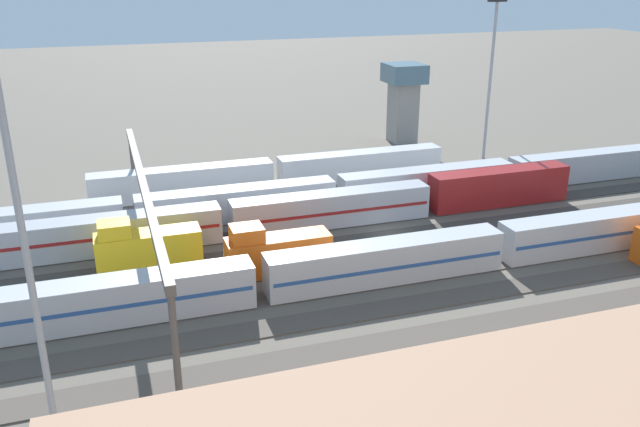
{
  "coord_description": "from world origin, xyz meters",
  "views": [
    {
      "loc": [
        28.39,
        61.12,
        27.84
      ],
      "look_at": [
        7.2,
        -2.68,
        2.5
      ],
      "focal_mm": 37.17,
      "sensor_mm": 36.0,
      "label": 1
    }
  ],
  "objects_px": {
    "train_on_track_3": "(205,222)",
    "signal_gantry": "(144,192)",
    "train_on_track_6": "(365,264)",
    "train_on_track_0": "(275,173)",
    "train_on_track_5": "(276,252)",
    "light_mast_0": "(493,54)",
    "train_on_track_2": "(326,194)",
    "light_mast_1": "(10,160)",
    "train_on_track_4": "(146,247)",
    "control_tower": "(403,97)"
  },
  "relations": [
    {
      "from": "train_on_track_4",
      "to": "light_mast_0",
      "type": "height_order",
      "value": "light_mast_0"
    },
    {
      "from": "train_on_track_5",
      "to": "light_mast_1",
      "type": "xyz_separation_m",
      "value": [
        19.32,
        17.38,
        15.58
      ]
    },
    {
      "from": "train_on_track_2",
      "to": "control_tower",
      "type": "xyz_separation_m",
      "value": [
        -22.83,
        -27.43,
        5.46
      ]
    },
    {
      "from": "train_on_track_2",
      "to": "train_on_track_3",
      "type": "height_order",
      "value": "same"
    },
    {
      "from": "light_mast_0",
      "to": "train_on_track_5",
      "type": "bearing_deg",
      "value": 35.57
    },
    {
      "from": "light_mast_0",
      "to": "signal_gantry",
      "type": "height_order",
      "value": "light_mast_0"
    },
    {
      "from": "train_on_track_5",
      "to": "train_on_track_6",
      "type": "xyz_separation_m",
      "value": [
        -7.13,
        5.0,
        -0.09
      ]
    },
    {
      "from": "train_on_track_5",
      "to": "light_mast_1",
      "type": "height_order",
      "value": "light_mast_1"
    },
    {
      "from": "train_on_track_0",
      "to": "signal_gantry",
      "type": "bearing_deg",
      "value": 48.2
    },
    {
      "from": "train_on_track_2",
      "to": "train_on_track_6",
      "type": "xyz_separation_m",
      "value": [
        3.05,
        20.0,
        0.0
      ]
    },
    {
      "from": "train_on_track_6",
      "to": "signal_gantry",
      "type": "xyz_separation_m",
      "value": [
        18.46,
        -10.0,
        5.73
      ]
    },
    {
      "from": "light_mast_0",
      "to": "train_on_track_6",
      "type": "bearing_deg",
      "value": 45.51
    },
    {
      "from": "train_on_track_3",
      "to": "train_on_track_0",
      "type": "bearing_deg",
      "value": -127.89
    },
    {
      "from": "signal_gantry",
      "to": "light_mast_0",
      "type": "bearing_deg",
      "value": -155.19
    },
    {
      "from": "light_mast_1",
      "to": "light_mast_0",
      "type": "bearing_deg",
      "value": -142.23
    },
    {
      "from": "train_on_track_3",
      "to": "train_on_track_0",
      "type": "relative_size",
      "value": 1.92
    },
    {
      "from": "train_on_track_2",
      "to": "train_on_track_0",
      "type": "distance_m",
      "value": 10.64
    },
    {
      "from": "train_on_track_2",
      "to": "train_on_track_3",
      "type": "distance_m",
      "value": 16.1
    },
    {
      "from": "train_on_track_6",
      "to": "train_on_track_3",
      "type": "bearing_deg",
      "value": -50.76
    },
    {
      "from": "train_on_track_6",
      "to": "light_mast_1",
      "type": "xyz_separation_m",
      "value": [
        26.46,
        12.38,
        15.67
      ]
    },
    {
      "from": "train_on_track_0",
      "to": "signal_gantry",
      "type": "distance_m",
      "value": 27.45
    },
    {
      "from": "train_on_track_0",
      "to": "signal_gantry",
      "type": "xyz_separation_m",
      "value": [
        17.89,
        20.0,
        5.78
      ]
    },
    {
      "from": "train_on_track_2",
      "to": "signal_gantry",
      "type": "bearing_deg",
      "value": 24.93
    },
    {
      "from": "train_on_track_0",
      "to": "control_tower",
      "type": "distance_m",
      "value": 32.15
    },
    {
      "from": "train_on_track_0",
      "to": "train_on_track_6",
      "type": "relative_size",
      "value": 0.41
    },
    {
      "from": "train_on_track_5",
      "to": "control_tower",
      "type": "distance_m",
      "value": 54.03
    },
    {
      "from": "train_on_track_2",
      "to": "light_mast_0",
      "type": "bearing_deg",
      "value": -155.28
    },
    {
      "from": "control_tower",
      "to": "train_on_track_0",
      "type": "bearing_deg",
      "value": 33.38
    },
    {
      "from": "train_on_track_5",
      "to": "train_on_track_2",
      "type": "bearing_deg",
      "value": -124.18
    },
    {
      "from": "train_on_track_6",
      "to": "signal_gantry",
      "type": "bearing_deg",
      "value": -28.44
    },
    {
      "from": "control_tower",
      "to": "light_mast_1",
      "type": "bearing_deg",
      "value": 48.82
    },
    {
      "from": "train_on_track_0",
      "to": "train_on_track_2",
      "type": "bearing_deg",
      "value": 109.95
    },
    {
      "from": "train_on_track_4",
      "to": "light_mast_0",
      "type": "xyz_separation_m",
      "value": [
        -52.15,
        -23.94,
        13.47
      ]
    },
    {
      "from": "signal_gantry",
      "to": "train_on_track_0",
      "type": "bearing_deg",
      "value": -131.8
    },
    {
      "from": "train_on_track_2",
      "to": "train_on_track_4",
      "type": "relative_size",
      "value": 13.9
    },
    {
      "from": "train_on_track_0",
      "to": "light_mast_1",
      "type": "height_order",
      "value": "light_mast_1"
    },
    {
      "from": "train_on_track_6",
      "to": "light_mast_1",
      "type": "height_order",
      "value": "light_mast_1"
    },
    {
      "from": "train_on_track_4",
      "to": "train_on_track_0",
      "type": "relative_size",
      "value": 0.21
    },
    {
      "from": "train_on_track_4",
      "to": "signal_gantry",
      "type": "height_order",
      "value": "signal_gantry"
    },
    {
      "from": "train_on_track_3",
      "to": "control_tower",
      "type": "relative_size",
      "value": 7.06
    },
    {
      "from": "train_on_track_6",
      "to": "signal_gantry",
      "type": "relative_size",
      "value": 2.55
    },
    {
      "from": "light_mast_1",
      "to": "train_on_track_3",
      "type": "bearing_deg",
      "value": -117.42
    },
    {
      "from": "train_on_track_3",
      "to": "light_mast_0",
      "type": "xyz_separation_m",
      "value": [
        -45.59,
        -18.94,
        13.54
      ]
    },
    {
      "from": "train_on_track_6",
      "to": "light_mast_0",
      "type": "relative_size",
      "value": 4.76
    },
    {
      "from": "train_on_track_0",
      "to": "signal_gantry",
      "type": "height_order",
      "value": "signal_gantry"
    },
    {
      "from": "train_on_track_3",
      "to": "signal_gantry",
      "type": "distance_m",
      "value": 9.81
    },
    {
      "from": "train_on_track_2",
      "to": "light_mast_1",
      "type": "distance_m",
      "value": 46.53
    },
    {
      "from": "train_on_track_5",
      "to": "train_on_track_6",
      "type": "distance_m",
      "value": 8.71
    },
    {
      "from": "train_on_track_5",
      "to": "train_on_track_3",
      "type": "relative_size",
      "value": 0.11
    },
    {
      "from": "train_on_track_6",
      "to": "light_mast_0",
      "type": "distance_m",
      "value": 49.47
    }
  ]
}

